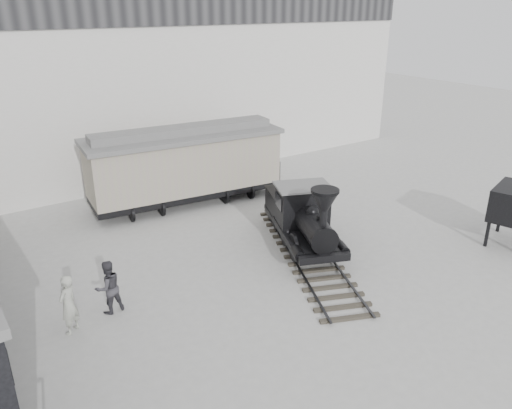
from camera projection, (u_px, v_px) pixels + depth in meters
ground at (336, 297)px, 16.59m from camera, size 90.00×90.00×0.00m
north_wall at (145, 75)px, 25.96m from camera, size 34.00×2.51×11.00m
locomotive at (304, 221)px, 19.46m from camera, size 5.24×9.05×3.18m
boxcar at (185, 164)px, 23.66m from camera, size 9.50×3.83×3.79m
visitor_a at (68, 305)px, 14.49m from camera, size 0.82×0.78×1.88m
visitor_b at (108, 287)px, 15.48m from camera, size 0.94×0.78×1.77m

